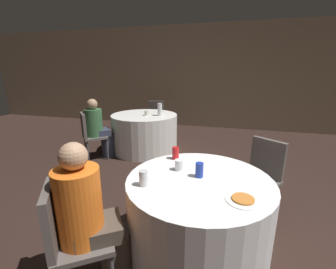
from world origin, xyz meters
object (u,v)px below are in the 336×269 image
person_orange_shirt (93,220)px  pizza_plate_near (243,199)px  table_near (198,219)px  chair_near_northeast (262,171)px  person_green_jacket (99,129)px  bottle_far (160,109)px  soda_can_silver (143,178)px  table_far (145,133)px  chair_far_north (156,116)px  chair_near_southwest (68,232)px  chair_far_southwest (89,132)px  soda_can_blue (199,170)px  soda_can_red (176,153)px

person_orange_shirt → pizza_plate_near: bearing=68.9°
table_near → chair_near_northeast: bearing=54.0°
table_near → person_orange_shirt: (-0.69, -0.48, 0.20)m
person_green_jacket → bottle_far: person_green_jacket is taller
soda_can_silver → table_far: bearing=111.1°
chair_far_north → soda_can_silver: bearing=100.9°
chair_near_southwest → chair_far_north: (-0.72, 4.10, 0.00)m
pizza_plate_near → soda_can_silver: bearing=178.9°
table_far → person_green_jacket: (-0.66, -0.60, 0.18)m
chair_far_southwest → bottle_far: bearing=79.8°
chair_far_southwest → bottle_far: 1.37m
person_orange_shirt → chair_near_southwest: bearing=-90.0°
table_far → soda_can_blue: (1.42, -2.42, 0.44)m
table_near → soda_can_blue: soda_can_blue is taller
chair_near_northeast → soda_can_blue: size_ratio=7.16×
chair_far_southwest → person_orange_shirt: 2.71m
person_orange_shirt → bottle_far: size_ratio=4.85×
chair_near_southwest → chair_far_southwest: (-1.40, 2.32, 0.00)m
person_orange_shirt → soda_can_silver: bearing=97.6°
soda_can_silver → bottle_far: size_ratio=0.51×
chair_far_southwest → soda_can_red: size_ratio=7.16×
bottle_far → table_far: bearing=177.5°
person_green_jacket → table_far: bearing=90.0°
chair_near_northeast → pizza_plate_near: 1.10m
table_near → person_green_jacket: bearing=138.4°
chair_near_southwest → pizza_plate_near: (1.15, 0.35, 0.24)m
person_orange_shirt → bottle_far: person_orange_shirt is taller
person_green_jacket → bottle_far: (1.00, 0.59, 0.32)m
chair_far_north → pizza_plate_near: size_ratio=3.65×
chair_far_southwest → person_orange_shirt: (1.53, -2.23, 0.05)m
chair_far_southwest → pizza_plate_near: size_ratio=3.65×
pizza_plate_near → chair_far_southwest: bearing=142.2°
person_orange_shirt → soda_can_blue: person_orange_shirt is taller
table_near → bottle_far: size_ratio=4.96×
table_far → chair_far_southwest: (-0.79, -0.71, 0.15)m
soda_can_red → pizza_plate_near: bearing=-44.2°
person_green_jacket → pizza_plate_near: bearing=7.1°
chair_far_southwest → pizza_plate_near: bearing=10.1°
person_green_jacket → soda_can_red: bearing=8.3°
chair_far_southwest → soda_can_red: bearing=12.4°
chair_near_southwest → soda_can_blue: (0.81, 0.62, 0.29)m
bottle_far → person_orange_shirt: bearing=-82.0°
person_orange_shirt → chair_near_northeast: bearing=100.3°
chair_near_northeast → soda_can_silver: (-0.99, -1.03, 0.29)m
person_orange_shirt → bottle_far: (-0.41, 2.93, 0.30)m
chair_far_north → chair_near_southwest: bearing=93.8°
chair_far_southwest → person_green_jacket: person_green_jacket is taller
pizza_plate_near → bottle_far: size_ratio=1.00×
table_near → soda_can_silver: soda_can_silver is taller
table_near → chair_near_northeast: 1.02m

